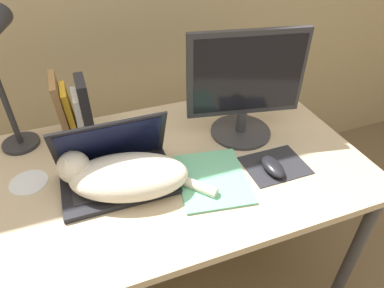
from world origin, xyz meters
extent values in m
cube|color=tan|center=(0.00, 0.39, 0.71)|extent=(1.24, 0.78, 0.03)
cylinder|color=#38383D|center=(0.57, 0.05, 0.35)|extent=(0.04, 0.04, 0.70)
cylinder|color=#38383D|center=(-0.57, 0.73, 0.35)|extent=(0.04, 0.04, 0.70)
cylinder|color=#38383D|center=(0.57, 0.73, 0.35)|extent=(0.04, 0.04, 0.70)
cube|color=black|center=(-0.22, 0.36, 0.74)|extent=(0.35, 0.22, 0.02)
cube|color=#28282D|center=(-0.22, 0.34, 0.75)|extent=(0.29, 0.12, 0.00)
cube|color=black|center=(-0.22, 0.42, 0.85)|extent=(0.35, 0.10, 0.21)
cube|color=#0F1433|center=(-0.22, 0.42, 0.85)|extent=(0.32, 0.08, 0.18)
ellipsoid|color=beige|center=(-0.19, 0.32, 0.78)|extent=(0.40, 0.28, 0.11)
sphere|color=beige|center=(-0.34, 0.39, 0.81)|extent=(0.10, 0.10, 0.10)
cone|color=beige|center=(-0.34, 0.42, 0.85)|extent=(0.04, 0.04, 0.03)
cone|color=beige|center=(-0.36, 0.36, 0.85)|extent=(0.04, 0.04, 0.03)
cylinder|color=beige|center=(0.00, 0.25, 0.75)|extent=(0.11, 0.13, 0.03)
cylinder|color=#333338|center=(0.27, 0.47, 0.73)|extent=(0.23, 0.23, 0.01)
cylinder|color=#333338|center=(0.27, 0.47, 0.78)|extent=(0.04, 0.04, 0.08)
cube|color=#28282D|center=(0.27, 0.47, 0.97)|extent=(0.41, 0.10, 0.30)
cube|color=black|center=(0.27, 0.46, 0.97)|extent=(0.37, 0.07, 0.27)
cube|color=#232328|center=(0.29, 0.26, 0.73)|extent=(0.21, 0.16, 0.00)
ellipsoid|color=black|center=(0.27, 0.24, 0.75)|extent=(0.06, 0.11, 0.03)
cube|color=olive|center=(-0.35, 0.66, 0.85)|extent=(0.03, 0.16, 0.25)
cube|color=gold|center=(-0.33, 0.66, 0.83)|extent=(0.03, 0.12, 0.21)
cube|color=white|center=(-0.30, 0.66, 0.82)|extent=(0.03, 0.12, 0.18)
cube|color=#232328|center=(-0.27, 0.66, 0.84)|extent=(0.03, 0.13, 0.23)
cylinder|color=#28282D|center=(-0.52, 0.68, 0.73)|extent=(0.13, 0.13, 0.01)
cylinder|color=#28282D|center=(-0.52, 0.68, 0.95)|extent=(0.02, 0.02, 0.42)
cube|color=#6BBC93|center=(0.07, 0.27, 0.73)|extent=(0.26, 0.30, 0.01)
cylinder|color=silver|center=(-0.49, 0.46, 0.73)|extent=(0.12, 0.12, 0.00)
camera|label=1|loc=(-0.28, -0.46, 1.49)|focal=32.00mm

